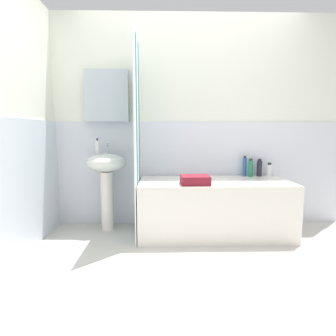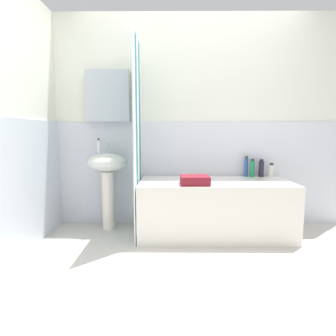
{
  "view_description": "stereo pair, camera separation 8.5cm",
  "coord_description": "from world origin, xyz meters",
  "px_view_note": "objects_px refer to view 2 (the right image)",
  "views": [
    {
      "loc": [
        -0.33,
        -1.99,
        1.08
      ],
      "look_at": [
        -0.26,
        0.81,
        0.72
      ],
      "focal_mm": 29.7,
      "sensor_mm": 36.0,
      "label": 1
    },
    {
      "loc": [
        -0.24,
        -1.99,
        1.08
      ],
      "look_at": [
        -0.26,
        0.81,
        0.72
      ],
      "focal_mm": 29.7,
      "sensor_mm": 36.0,
      "label": 2
    }
  ],
  "objects_px": {
    "soap_dispenser": "(99,146)",
    "bathtub": "(214,208)",
    "lotion_bottle": "(246,167)",
    "sink": "(107,174)",
    "towel_folded": "(195,180)",
    "body_wash_bottle": "(252,168)",
    "shampoo_bottle": "(261,168)",
    "conditioner_bottle": "(271,170)"
  },
  "relations": [
    {
      "from": "soap_dispenser",
      "to": "bathtub",
      "type": "xyz_separation_m",
      "value": [
        1.26,
        -0.2,
        -0.64
      ]
    },
    {
      "from": "soap_dispenser",
      "to": "lotion_bottle",
      "type": "xyz_separation_m",
      "value": [
        1.66,
        0.09,
        -0.24
      ]
    },
    {
      "from": "sink",
      "to": "towel_folded",
      "type": "distance_m",
      "value": 1.0
    },
    {
      "from": "soap_dispenser",
      "to": "body_wash_bottle",
      "type": "xyz_separation_m",
      "value": [
        1.72,
        0.05,
        -0.25
      ]
    },
    {
      "from": "shampoo_bottle",
      "to": "body_wash_bottle",
      "type": "bearing_deg",
      "value": -165.33
    },
    {
      "from": "sink",
      "to": "conditioner_bottle",
      "type": "height_order",
      "value": "sink"
    },
    {
      "from": "sink",
      "to": "soap_dispenser",
      "type": "bearing_deg",
      "value": 156.86
    },
    {
      "from": "shampoo_bottle",
      "to": "sink",
      "type": "bearing_deg",
      "value": -175.98
    },
    {
      "from": "sink",
      "to": "bathtub",
      "type": "xyz_separation_m",
      "value": [
        1.16,
        -0.16,
        -0.34
      ]
    },
    {
      "from": "conditioner_bottle",
      "to": "shampoo_bottle",
      "type": "xyz_separation_m",
      "value": [
        -0.11,
        0.02,
        0.02
      ]
    },
    {
      "from": "soap_dispenser",
      "to": "body_wash_bottle",
      "type": "height_order",
      "value": "soap_dispenser"
    },
    {
      "from": "conditioner_bottle",
      "to": "shampoo_bottle",
      "type": "bearing_deg",
      "value": 170.65
    },
    {
      "from": "bathtub",
      "to": "body_wash_bottle",
      "type": "relative_size",
      "value": 7.52
    },
    {
      "from": "bathtub",
      "to": "shampoo_bottle",
      "type": "relative_size",
      "value": 7.78
    },
    {
      "from": "sink",
      "to": "body_wash_bottle",
      "type": "height_order",
      "value": "sink"
    },
    {
      "from": "lotion_bottle",
      "to": "towel_folded",
      "type": "height_order",
      "value": "lotion_bottle"
    },
    {
      "from": "conditioner_bottle",
      "to": "body_wash_bottle",
      "type": "relative_size",
      "value": 0.76
    },
    {
      "from": "conditioner_bottle",
      "to": "lotion_bottle",
      "type": "height_order",
      "value": "lotion_bottle"
    },
    {
      "from": "sink",
      "to": "lotion_bottle",
      "type": "distance_m",
      "value": 1.57
    },
    {
      "from": "soap_dispenser",
      "to": "towel_folded",
      "type": "xyz_separation_m",
      "value": [
        1.03,
        -0.4,
        -0.31
      ]
    },
    {
      "from": "bathtub",
      "to": "conditioner_bottle",
      "type": "height_order",
      "value": "conditioner_bottle"
    },
    {
      "from": "lotion_bottle",
      "to": "body_wash_bottle",
      "type": "bearing_deg",
      "value": -37.87
    },
    {
      "from": "sink",
      "to": "towel_folded",
      "type": "height_order",
      "value": "sink"
    },
    {
      "from": "body_wash_bottle",
      "to": "lotion_bottle",
      "type": "distance_m",
      "value": 0.07
    },
    {
      "from": "sink",
      "to": "soap_dispenser",
      "type": "xyz_separation_m",
      "value": [
        -0.1,
        0.04,
        0.3
      ]
    },
    {
      "from": "bathtub",
      "to": "shampoo_bottle",
      "type": "bearing_deg",
      "value": 26.15
    },
    {
      "from": "soap_dispenser",
      "to": "body_wash_bottle",
      "type": "bearing_deg",
      "value": 1.68
    },
    {
      "from": "soap_dispenser",
      "to": "bathtub",
      "type": "relative_size",
      "value": 0.11
    },
    {
      "from": "lotion_bottle",
      "to": "shampoo_bottle",
      "type": "bearing_deg",
      "value": -4.81
    },
    {
      "from": "shampoo_bottle",
      "to": "conditioner_bottle",
      "type": "bearing_deg",
      "value": -9.35
    },
    {
      "from": "conditioner_bottle",
      "to": "lotion_bottle",
      "type": "xyz_separation_m",
      "value": [
        -0.28,
        0.03,
        0.04
      ]
    },
    {
      "from": "bathtub",
      "to": "shampoo_bottle",
      "type": "xyz_separation_m",
      "value": [
        0.57,
        0.28,
        0.38
      ]
    },
    {
      "from": "bathtub",
      "to": "lotion_bottle",
      "type": "xyz_separation_m",
      "value": [
        0.41,
        0.3,
        0.4
      ]
    },
    {
      "from": "sink",
      "to": "lotion_bottle",
      "type": "xyz_separation_m",
      "value": [
        1.56,
        0.14,
        0.06
      ]
    },
    {
      "from": "conditioner_bottle",
      "to": "shampoo_bottle",
      "type": "height_order",
      "value": "shampoo_bottle"
    },
    {
      "from": "bathtub",
      "to": "body_wash_bottle",
      "type": "distance_m",
      "value": 0.65
    },
    {
      "from": "shampoo_bottle",
      "to": "body_wash_bottle",
      "type": "distance_m",
      "value": 0.12
    },
    {
      "from": "shampoo_bottle",
      "to": "towel_folded",
      "type": "height_order",
      "value": "shampoo_bottle"
    },
    {
      "from": "soap_dispenser",
      "to": "lotion_bottle",
      "type": "distance_m",
      "value": 1.68
    },
    {
      "from": "bathtub",
      "to": "body_wash_bottle",
      "type": "xyz_separation_m",
      "value": [
        0.46,
        0.25,
        0.39
      ]
    },
    {
      "from": "sink",
      "to": "soap_dispenser",
      "type": "relative_size",
      "value": 5.15
    },
    {
      "from": "conditioner_bottle",
      "to": "lotion_bottle",
      "type": "distance_m",
      "value": 0.28
    }
  ]
}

